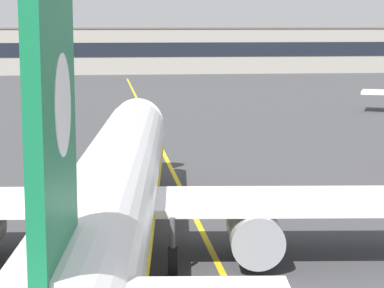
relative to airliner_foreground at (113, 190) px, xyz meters
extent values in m
cube|color=yellow|center=(4.27, 20.40, -3.37)|extent=(2.90, 179.99, 0.01)
cylinder|color=white|center=(0.01, 0.15, 0.13)|extent=(6.94, 36.19, 3.80)
cone|color=white|center=(1.70, 19.37, 0.13)|extent=(3.82, 2.91, 3.61)
cube|color=gold|center=(0.01, 0.15, -0.91)|extent=(6.61, 33.32, 0.44)
cube|color=black|center=(1.54, 17.48, 0.80)|extent=(2.94, 1.35, 0.60)
cube|color=white|center=(0.07, 0.74, -0.72)|extent=(32.30, 7.58, 0.36)
cylinder|color=gray|center=(6.15, -0.79, -1.94)|extent=(2.61, 3.79, 2.30)
cylinder|color=black|center=(6.32, 1.05, -1.94)|extent=(1.96, 0.35, 1.95)
cube|color=#147042|center=(-1.37, -15.59, 4.68)|extent=(0.82, 4.82, 7.20)
cylinder|color=white|center=(-1.34, -15.29, 5.40)|extent=(0.65, 2.43, 2.40)
cylinder|color=#4C4C51|center=(1.28, 14.59, -1.89)|extent=(0.24, 0.24, 1.60)
cylinder|color=black|center=(1.28, 14.59, -2.92)|extent=(0.48, 0.93, 0.90)
cylinder|color=#4C4C51|center=(-2.75, -1.62, -1.59)|extent=(0.24, 0.24, 1.60)
cylinder|color=black|center=(-2.75, -1.62, -2.72)|extent=(0.51, 1.33, 1.30)
cylinder|color=#4C4C51|center=(2.43, -2.07, -1.59)|extent=(0.24, 0.24, 1.60)
cylinder|color=black|center=(2.43, -2.07, -2.72)|extent=(0.51, 1.33, 1.30)
cone|color=orange|center=(1.29, 17.19, -3.09)|extent=(0.36, 0.36, 0.55)
cylinder|color=white|center=(1.29, 17.19, -3.07)|extent=(0.23, 0.23, 0.07)
cube|color=orange|center=(1.29, 17.19, -3.35)|extent=(0.44, 0.44, 0.03)
cube|color=#9E998E|center=(1.08, 127.04, 1.17)|extent=(139.52, 12.00, 9.07)
cube|color=black|center=(1.08, 120.99, 1.57)|extent=(133.94, 0.12, 2.80)
cube|color=slate|center=(1.08, 127.04, 5.90)|extent=(139.92, 12.40, 0.40)
camera|label=1|loc=(-0.03, -33.19, 7.33)|focal=72.19mm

